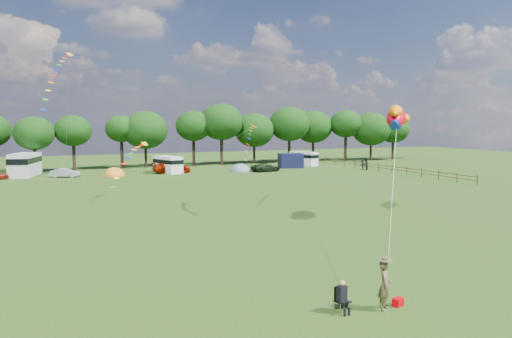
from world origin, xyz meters
name	(u,v)px	position (x,y,z in m)	size (l,w,h in m)	color
ground_plane	(313,253)	(0.00, 0.00, 0.00)	(180.00, 180.00, 0.00)	black
tree_line	(169,127)	(5.30, 54.99, 6.35)	(102.98, 10.98, 10.27)	black
fence	(385,167)	(32.00, 34.50, 0.70)	(0.12, 33.12, 1.20)	#472D19
car_b	(65,173)	(-10.80, 45.78, 0.60)	(1.28, 3.42, 1.21)	#9C9FA5
car_c	(172,167)	(3.38, 45.65, 0.78)	(2.20, 5.23, 1.57)	#981800
car_d	(266,167)	(16.49, 42.12, 0.60)	(2.00, 4.42, 1.21)	black
campervan_b	(25,164)	(-15.60, 49.37, 1.65)	(4.28, 6.77, 3.08)	#BDBDBF
campervan_c	(168,164)	(2.92, 45.89, 1.28)	(3.49, 5.25, 2.38)	white
campervan_d	(304,158)	(26.32, 48.48, 1.23)	(3.68, 5.10, 2.30)	silver
tent_orange	(114,176)	(-4.62, 45.11, 0.02)	(2.85, 3.12, 2.23)	orange
tent_greyblue	(241,171)	(13.07, 43.50, 0.02)	(3.07, 3.36, 2.28)	slate
awning_navy	(290,161)	(22.59, 46.04, 1.12)	(3.60, 2.92, 2.25)	black
kite_flyer	(385,285)	(-1.74, -8.46, 0.97)	(0.71, 0.47, 1.94)	brown
camp_chair	(342,293)	(-3.43, -8.03, 0.76)	(0.60, 0.61, 1.27)	#99999E
kite_bag	(398,302)	(-1.00, -8.37, 0.16)	(0.45, 0.30, 0.32)	#BA0007
fish_kite	(396,118)	(10.50, 6.12, 7.58)	(3.70, 3.92, 2.29)	red
streamer_kite_a	(59,71)	(-11.85, 26.76, 11.98)	(3.34, 5.51, 5.75)	gold
streamer_kite_b	(132,157)	(-5.94, 23.14, 4.06)	(4.25, 4.54, 3.78)	gold
streamer_kite_c	(251,135)	(2.14, 14.01, 6.19)	(3.13, 5.05, 2.83)	#FDA10B
walker_a	(366,164)	(31.02, 37.88, 0.90)	(0.87, 0.54, 1.80)	black
walker_b	(363,165)	(31.19, 38.89, 0.76)	(0.98, 0.46, 1.52)	black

